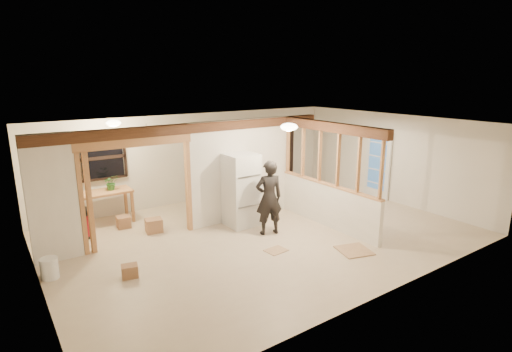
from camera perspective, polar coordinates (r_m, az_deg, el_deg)
floor at (r=9.22m, az=0.98°, el=-8.30°), size 9.00×6.50×0.01m
ceiling at (r=8.59m, az=1.05°, el=7.35°), size 9.00×6.50×0.01m
wall_back at (r=11.55m, az=-8.46°, el=2.65°), size 9.00×0.01×2.50m
wall_front at (r=6.59m, az=17.88°, el=-6.64°), size 9.00×0.01×2.50m
wall_left at (r=7.29m, az=-29.22°, el=-5.80°), size 0.01×6.50×2.50m
wall_right at (r=11.96m, az=18.81°, el=2.44°), size 0.01×6.50×2.50m
partition_left_stub at (r=8.47m, az=-27.09°, el=-2.94°), size 0.90×0.12×2.50m
partition_center at (r=9.89m, az=-2.11°, el=0.89°), size 2.80×0.12×2.50m
doorway_frame at (r=8.85m, az=-16.41°, el=-2.28°), size 2.46×0.14×2.20m
header_beam_back at (r=9.11m, az=-8.58°, el=6.82°), size 7.00×0.18×0.22m
header_beam_right at (r=9.34m, az=10.56°, el=6.91°), size 0.18×3.30×0.22m
pony_wall at (r=9.74m, az=10.07°, el=-4.12°), size 0.12×3.20×1.00m
stud_partition at (r=9.45m, az=10.37°, el=2.58°), size 0.14×3.20×1.32m
window_back at (r=10.55m, az=-21.06°, el=2.44°), size 1.12×0.10×1.10m
french_door at (r=12.18m, az=16.99°, el=1.58°), size 0.12×0.86×2.00m
ceiling_dome_main at (r=8.38m, az=4.75°, el=7.00°), size 0.36×0.36×0.16m
ceiling_dome_util at (r=9.60m, az=-19.68°, el=7.13°), size 0.32×0.32×0.14m
hanging_bulb at (r=9.12m, az=-15.31°, el=5.22°), size 0.07×0.07×0.07m
refrigerator at (r=9.51m, az=-2.13°, el=-2.00°), size 0.72×0.70×1.75m
woman at (r=8.97m, az=1.85°, el=-3.12°), size 0.71×0.56×1.71m
work_table at (r=10.39m, az=-20.80°, el=-4.22°), size 1.30×0.65×0.82m
potted_plant at (r=10.31m, az=-19.99°, el=-0.86°), size 0.36×0.32×0.37m
shop_vac at (r=9.73m, az=-23.71°, el=-6.21°), size 0.60×0.60×0.66m
bookshelf at (r=12.91m, az=3.34°, el=2.46°), size 0.91×0.30×1.83m
bucket at (r=8.14m, az=-27.41°, el=-11.64°), size 0.39×0.39×0.38m
box_util_a at (r=9.57m, az=-14.39°, el=-6.86°), size 0.42×0.37×0.32m
box_util_b at (r=10.05m, az=-18.40°, el=-6.24°), size 0.32×0.32×0.28m
box_front at (r=7.68m, az=-17.58°, el=-12.82°), size 0.33×0.29×0.23m
floor_panel_near at (r=8.62m, az=13.84°, el=-10.28°), size 0.78×0.78×0.02m
floor_panel_far at (r=8.40m, az=2.88°, el=-10.56°), size 0.45×0.38×0.01m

